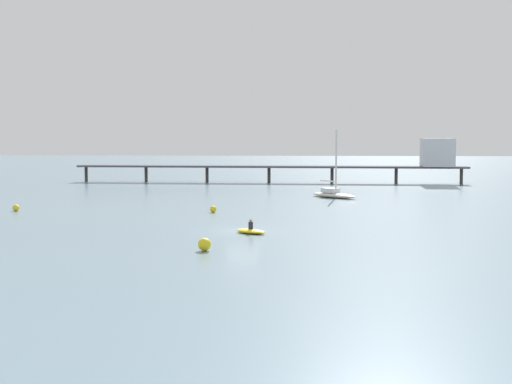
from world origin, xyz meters
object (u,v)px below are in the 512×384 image
mooring_buoy_outer (204,244)px  mooring_buoy_inner (16,208)px  pier (369,158)px  dinghy_yellow (251,231)px  mooring_buoy_mid (213,209)px  sailboat_cream (333,193)px

mooring_buoy_outer → mooring_buoy_inner: mooring_buoy_outer is taller
pier → dinghy_yellow: 58.01m
dinghy_yellow → mooring_buoy_mid: dinghy_yellow is taller
pier → mooring_buoy_inner: pier is taller
sailboat_cream → pier: bearing=74.5°
sailboat_cream → mooring_buoy_inner: bearing=-152.7°
mooring_buoy_outer → mooring_buoy_inner: bearing=134.4°
pier → dinghy_yellow: bearing=-105.0°
dinghy_yellow → mooring_buoy_mid: (-4.62, 14.19, 0.12)m
sailboat_cream → mooring_buoy_outer: (-10.51, -39.08, -0.09)m
mooring_buoy_inner → mooring_buoy_outer: bearing=-45.6°
pier → mooring_buoy_inner: bearing=-133.3°
pier → mooring_buoy_outer: pier is taller
pier → mooring_buoy_mid: pier is taller
sailboat_cream → dinghy_yellow: size_ratio=2.92×
sailboat_cream → mooring_buoy_outer: bearing=-105.1°
sailboat_cream → dinghy_yellow: sailboat_cream is taller
dinghy_yellow → mooring_buoy_outer: 8.53m
sailboat_cream → mooring_buoy_inner: 36.47m
pier → mooring_buoy_mid: (-19.56, -41.75, -3.61)m
dinghy_yellow → mooring_buoy_inner: (-24.40, 14.20, 0.12)m
sailboat_cream → dinghy_yellow: 31.95m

